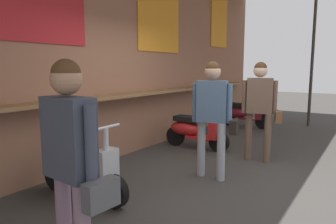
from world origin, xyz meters
TOP-DOWN VIEW (x-y plane):
  - ground_plane at (0.00, 0.00)m, footprint 36.38×36.38m
  - market_stall_facade at (-0.00, 1.85)m, footprint 12.99×2.69m
  - scooter_silver at (-1.47, 1.08)m, footprint 0.46×1.40m
  - scooter_red at (1.48, 1.08)m, footprint 0.46×1.40m
  - scooter_maroon at (4.31, 1.08)m, footprint 0.46×1.40m
  - shopper_with_handbag at (0.10, -0.01)m, footprint 0.39×0.67m
  - shopper_browsing at (-2.56, -0.16)m, footprint 0.27×0.67m
  - shopper_passing at (1.35, -0.31)m, footprint 0.43×0.67m

SIDE VIEW (x-z plane):
  - ground_plane at x=0.00m, z-range 0.00..0.00m
  - scooter_silver at x=-1.47m, z-range -0.10..0.87m
  - scooter_red at x=1.48m, z-range -0.10..0.87m
  - scooter_maroon at x=4.31m, z-range -0.10..0.87m
  - shopper_browsing at x=-2.56m, z-range 0.19..1.89m
  - shopper_with_handbag at x=0.10m, z-range 0.20..1.92m
  - shopper_passing at x=1.35m, z-range 0.20..1.93m
  - market_stall_facade at x=0.00m, z-range 0.23..4.21m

